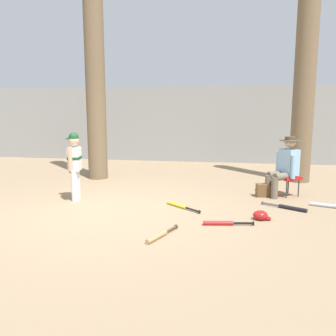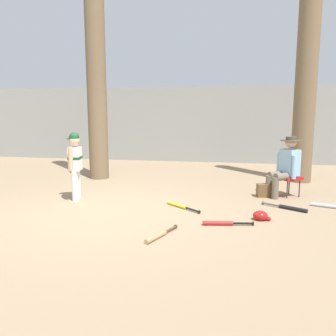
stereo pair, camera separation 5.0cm
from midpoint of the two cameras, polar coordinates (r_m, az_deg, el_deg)
ground_plane at (r=6.12m, az=-9.57°, el=-7.09°), size 60.00×60.00×0.00m
concrete_back_wall at (r=11.97m, az=0.29°, el=7.11°), size 18.00×0.36×2.48m
tree_near_player at (r=9.08m, az=-11.98°, el=17.19°), size 0.64×0.64×6.58m
tree_behind_spectator at (r=9.02m, az=21.06°, el=12.38°), size 0.76×0.76×5.34m
young_ballplayer at (r=6.95m, az=-15.11°, el=0.99°), size 0.39×0.57×1.31m
folding_stool at (r=7.48m, az=18.67°, el=-1.56°), size 0.55×0.55×0.41m
seated_spectator at (r=7.37m, az=18.20°, el=0.49°), size 0.66×0.58×1.20m
handbag_beside_stool at (r=7.32m, az=15.25°, el=-3.50°), size 0.37×0.24×0.26m
bat_red_barrel at (r=5.44m, az=8.51°, el=-8.81°), size 0.77×0.18×0.07m
bat_wood_tan at (r=4.88m, az=-1.76°, el=-10.90°), size 0.34×0.70×0.07m
bat_yellow_trainer at (r=6.32m, az=1.60°, el=-6.11°), size 0.67×0.58×0.07m
bat_aluminum_silver at (r=6.92m, az=24.14°, el=-5.56°), size 0.71×0.30×0.07m
bat_black_composite at (r=6.54m, az=18.81°, el=-6.09°), size 0.74×0.48×0.07m
batting_helmet_red at (r=5.81m, az=14.52°, el=-7.46°), size 0.28×0.21×0.16m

